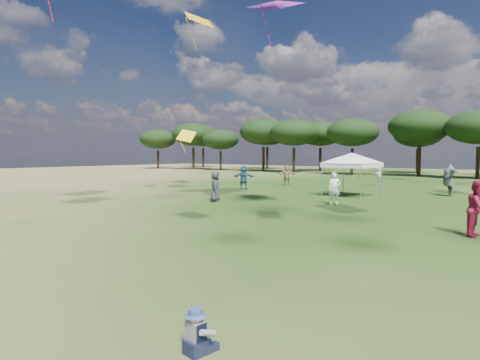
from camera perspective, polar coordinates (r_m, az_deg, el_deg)
name	(u,v)px	position (r m, az deg, el deg)	size (l,w,h in m)	color
tent_left	(352,155)	(24.52, 15.64, 3.44)	(5.38, 5.38, 2.87)	gray
toddler	(197,333)	(5.43, -6.10, -20.89)	(0.41, 0.44, 0.58)	#161A31
festival_crowd	(453,182)	(26.49, 28.08, -0.21)	(28.16, 23.17, 1.93)	navy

